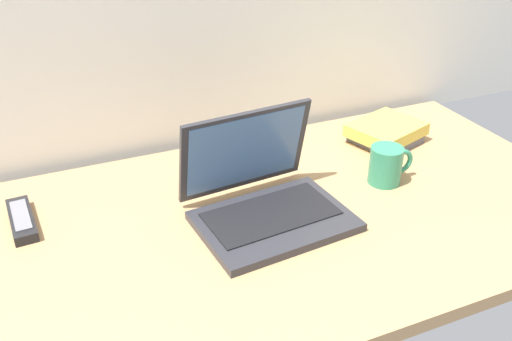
{
  "coord_description": "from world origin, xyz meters",
  "views": [
    {
      "loc": [
        -0.36,
        -0.9,
        0.7
      ],
      "look_at": [
        0.03,
        0.0,
        0.15
      ],
      "focal_mm": 39.27,
      "sensor_mm": 36.0,
      "label": 1
    }
  ],
  "objects": [
    {
      "name": "desk",
      "position": [
        0.0,
        0.0,
        0.01
      ],
      "size": [
        1.6,
        0.76,
        0.03
      ],
      "color": "tan",
      "rests_on": "ground"
    },
    {
      "name": "laptop",
      "position": [
        0.05,
        0.01,
        0.08
      ],
      "size": [
        0.33,
        0.29,
        0.21
      ],
      "color": "#2D2D33",
      "rests_on": "desk"
    },
    {
      "name": "coffee_mug",
      "position": [
        0.37,
        0.02,
        0.08
      ],
      "size": [
        0.11,
        0.08,
        0.09
      ],
      "color": "#338C66",
      "rests_on": "desk"
    },
    {
      "name": "remote_control_near",
      "position": [
        -0.43,
        0.18,
        0.04
      ],
      "size": [
        0.06,
        0.16,
        0.02
      ],
      "color": "black",
      "rests_on": "desk"
    },
    {
      "name": "book_stack",
      "position": [
        0.49,
        0.2,
        0.06
      ],
      "size": [
        0.22,
        0.2,
        0.05
      ],
      "color": "#595960",
      "rests_on": "desk"
    }
  ]
}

